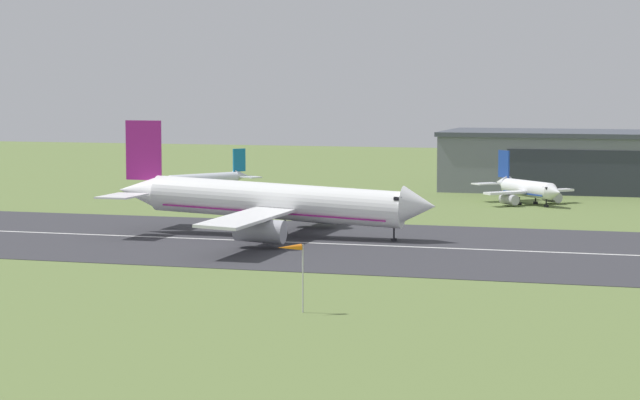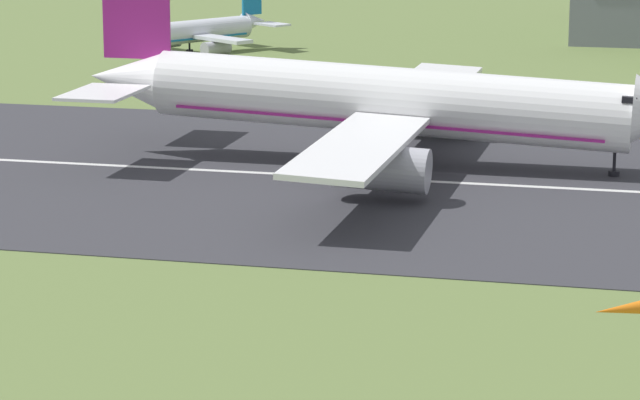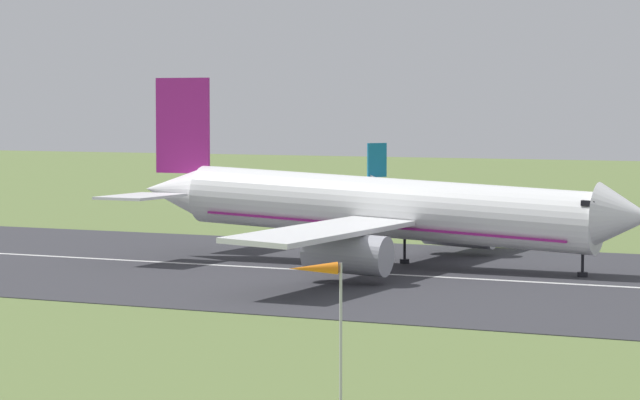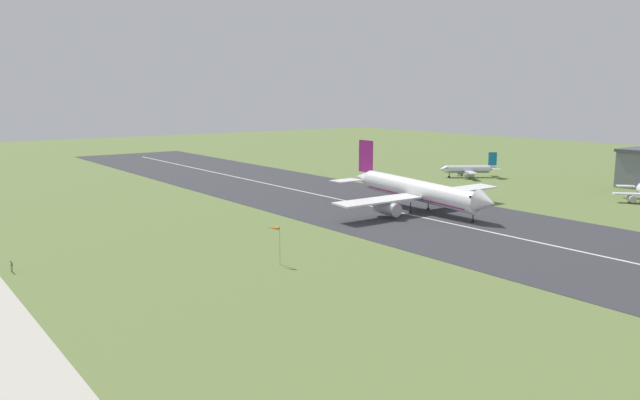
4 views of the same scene
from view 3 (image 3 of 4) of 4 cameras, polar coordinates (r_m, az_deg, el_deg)
name	(u,v)px [view 3 (image 3 of 4)]	position (r m, az deg, el deg)	size (l,w,h in m)	color
runway_strip	(351,273)	(125.40, 1.18, -2.75)	(380.04, 50.85, 0.06)	#333338
runway_centreline	(351,272)	(125.39, 1.18, -2.74)	(342.04, 0.70, 0.01)	silver
airplane_landing	(384,210)	(129.47, 2.43, -0.37)	(47.51, 51.45, 16.35)	white
airplane_parked_west	(323,190)	(198.15, 0.11, 0.39)	(19.06, 20.68, 8.73)	silver
windsock_pole	(317,277)	(70.97, -0.12, -2.92)	(2.30, 1.75, 6.62)	#B7B7BC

